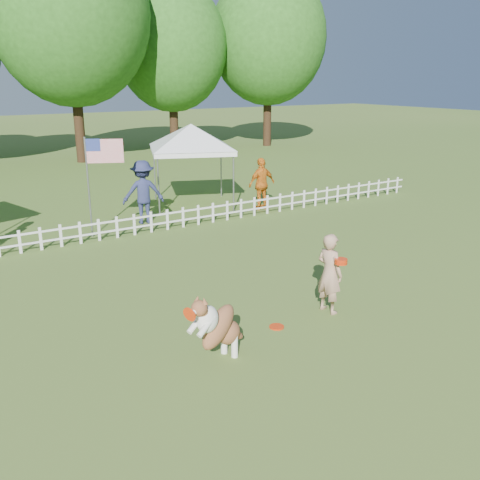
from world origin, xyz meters
The scene contains 12 objects.
ground centered at (0.00, 0.00, 0.00)m, with size 120.00×120.00×0.00m, color #37601E.
picket_fence centered at (0.00, 7.00, 0.30)m, with size 22.00×0.08×0.60m, color silver, non-canonical shape.
handler centered at (1.39, 0.30, 0.76)m, with size 0.55×0.36×1.51m, color tan.
dog centered at (-1.25, -0.19, 0.59)m, with size 1.14×0.38×1.18m, color brown, non-canonical shape.
frisbee_on_turf centered at (0.18, 0.27, 0.01)m, with size 0.26×0.26×0.02m, color red.
canopy_tent_right centered at (3.29, 9.33, 1.34)m, with size 2.59×2.59×2.68m, color white, non-canonical shape.
flag_pole centered at (-0.78, 7.50, 1.35)m, with size 1.04×0.11×2.71m, color gray, non-canonical shape.
spectator_b centered at (0.99, 8.07, 0.94)m, with size 1.21×0.70×1.88m, color #24294D.
spectator_c centered at (4.94, 7.61, 0.85)m, with size 1.00×0.42×1.70m, color orange.
tree_center_right centered at (3.00, 21.00, 6.30)m, with size 7.60×7.60×12.60m, color #255518, non-canonical shape.
tree_right centered at (9.00, 22.50, 5.20)m, with size 6.20×6.20×10.40m, color #255518, non-canonical shape.
tree_far_right centered at (15.00, 21.50, 5.70)m, with size 7.00×7.00×11.40m, color #255518, non-canonical shape.
Camera 1 is at (-4.93, -6.55, 4.20)m, focal length 40.00 mm.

